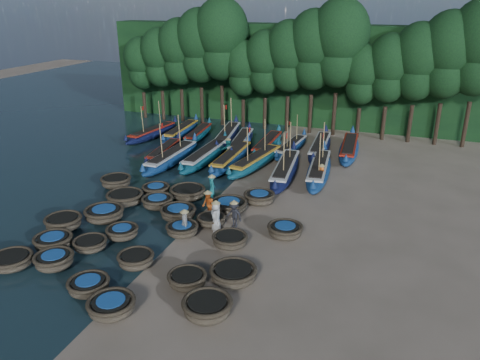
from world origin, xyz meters
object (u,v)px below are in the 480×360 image
(coracle_3, at_px, (111,306))
(long_boat_11, at_px, (198,134))
(long_boat_4, at_px, (205,156))
(long_boat_16, at_px, (320,147))
(long_boat_10, at_px, (181,131))
(fisherman_6, at_px, (321,174))
(long_boat_13, at_px, (241,142))
(fisherman_2, at_px, (208,204))
(fisherman_4, at_px, (185,222))
(coracle_4, at_px, (207,307))
(coracle_13, at_px, (182,229))
(coracle_18, at_px, (211,220))
(long_boat_15, at_px, (291,147))
(coracle_15, at_px, (125,198))
(coracle_9, at_px, (233,274))
(coracle_19, at_px, (285,230))
(fisherman_5, at_px, (228,148))
(coracle_23, at_px, (229,205))
(long_boat_9, at_px, (153,133))
(coracle_17, at_px, (178,213))
(long_boat_5, at_px, (231,158))
(coracle_12, at_px, (122,232))
(fisherman_0, at_px, (216,216))
(coracle_16, at_px, (158,202))
(coracle_0, at_px, (11,261))
(coracle_14, at_px, (230,240))
(coracle_22, at_px, (188,192))
(coracle_20, at_px, (116,181))
(coracle_2, at_px, (89,285))
(coracle_5, at_px, (53,241))
(long_boat_6, at_px, (256,161))
(coracle_24, at_px, (259,197))
(coracle_11, at_px, (104,214))
(fisherman_3, at_px, (234,214))
(coracle_10, at_px, (63,222))
(long_boat_17, at_px, (349,149))
(coracle_7, at_px, (136,259))
(coracle_1, at_px, (54,260))
(long_boat_12, at_px, (227,136))
(coracle_8, at_px, (187,279))
(long_boat_14, at_px, (267,144))
(coracle_21, at_px, (156,190))

(coracle_3, relative_size, long_boat_11, 0.29)
(long_boat_4, xyz_separation_m, long_boat_16, (8.21, 5.42, -0.01))
(long_boat_10, relative_size, fisherman_6, 4.70)
(long_boat_13, bearing_deg, fisherman_2, -86.90)
(fisherman_4, bearing_deg, fisherman_6, -62.82)
(coracle_4, bearing_deg, coracle_13, 124.41)
(coracle_18, bearing_deg, long_boat_15, 85.96)
(fisherman_2, bearing_deg, coracle_15, -132.77)
(coracle_9, bearing_deg, coracle_19, 77.21)
(coracle_13, bearing_deg, fisherman_5, 100.52)
(long_boat_16, bearing_deg, long_boat_15, -169.86)
(coracle_23, distance_m, long_boat_9, 17.93)
(coracle_17, relative_size, long_boat_5, 0.27)
(coracle_12, bearing_deg, fisherman_0, 29.72)
(coracle_16, bearing_deg, long_boat_11, 105.10)
(coracle_0, distance_m, coracle_14, 10.89)
(coracle_22, bearing_deg, long_boat_16, 62.90)
(coracle_14, relative_size, coracle_15, 0.83)
(coracle_0, distance_m, fisherman_0, 10.64)
(coracle_14, distance_m, long_boat_11, 20.69)
(fisherman_0, bearing_deg, fisherman_2, -177.97)
(coracle_20, distance_m, long_boat_13, 12.70)
(coracle_12, distance_m, coracle_13, 3.28)
(coracle_2, xyz_separation_m, coracle_22, (-0.42, 11.08, 0.06))
(coracle_5, height_order, long_boat_6, long_boat_6)
(coracle_24, bearing_deg, long_boat_4, 136.46)
(coracle_11, height_order, fisherman_3, fisherman_3)
(coracle_0, bearing_deg, coracle_18, 45.43)
(coracle_10, relative_size, coracle_13, 1.09)
(coracle_11, distance_m, coracle_23, 7.48)
(long_boat_17, bearing_deg, coracle_15, -132.75)
(coracle_15, xyz_separation_m, coracle_19, (10.79, -0.82, -0.03))
(coracle_9, height_order, long_boat_6, long_boat_6)
(coracle_7, height_order, long_boat_15, long_boat_15)
(coracle_22, distance_m, fisherman_2, 3.22)
(coracle_1, bearing_deg, coracle_5, 131.34)
(coracle_16, xyz_separation_m, long_boat_12, (-1.08, 14.92, 0.17))
(coracle_15, bearing_deg, coracle_24, 20.57)
(long_boat_17, bearing_deg, long_boat_5, -150.17)
(coracle_14, bearing_deg, coracle_24, 92.07)
(coracle_3, bearing_deg, coracle_8, 54.04)
(coracle_11, xyz_separation_m, coracle_23, (6.50, 3.70, -0.04))
(coracle_5, xyz_separation_m, coracle_15, (0.44, 6.17, 0.04))
(fisherman_4, bearing_deg, coracle_4, -179.76)
(coracle_23, relative_size, fisherman_4, 1.36)
(coracle_8, bearing_deg, long_boat_14, 96.64)
(coracle_7, height_order, coracle_21, coracle_21)
(coracle_14, bearing_deg, coracle_23, 111.75)
(fisherman_5, bearing_deg, coracle_5, -0.89)
(coracle_10, xyz_separation_m, coracle_15, (1.37, 4.22, -0.00))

